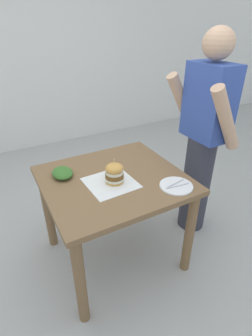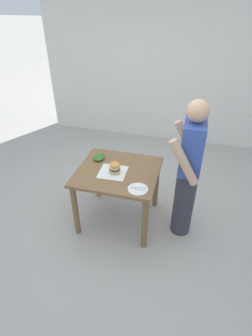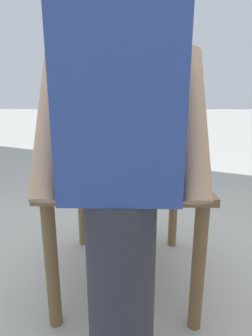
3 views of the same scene
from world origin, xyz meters
TOP-DOWN VIEW (x-y plane):
  - ground_plane at (0.00, 0.00)m, footprint 80.00×80.00m
  - patio_table at (0.00, 0.00)m, footprint 0.88×0.96m
  - serving_paper at (0.05, -0.05)m, footprint 0.33×0.33m
  - sandwich at (0.06, -0.02)m, footprint 0.13×0.13m
  - pickle_spear at (-0.05, -0.02)m, footprint 0.08×0.05m
  - side_plate_with_forks at (0.30, 0.31)m, footprint 0.22×0.22m
  - side_salad at (-0.19, -0.30)m, footprint 0.18×0.14m
  - diner_across_table at (-0.00, 0.80)m, footprint 0.55×0.35m

SIDE VIEW (x-z plane):
  - ground_plane at x=0.00m, z-range 0.00..0.00m
  - patio_table at x=0.00m, z-range 0.25..1.01m
  - serving_paper at x=0.05m, z-range 0.76..0.76m
  - side_plate_with_forks at x=0.30m, z-range 0.76..0.78m
  - pickle_spear at x=-0.05m, z-range 0.76..0.79m
  - side_salad at x=-0.19m, z-range 0.76..0.82m
  - sandwich at x=0.06m, z-range 0.75..0.92m
  - diner_across_table at x=0.00m, z-range 0.04..1.73m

